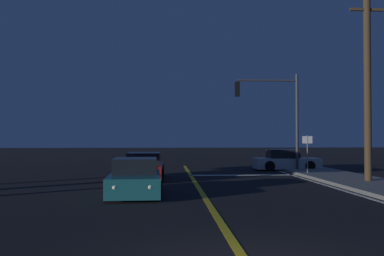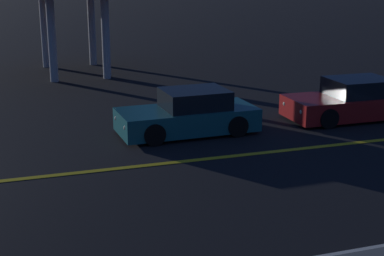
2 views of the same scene
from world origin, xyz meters
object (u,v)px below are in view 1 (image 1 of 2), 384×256
(car_following_oncoming_teal, at_px, (135,179))
(utility_pole_right, at_px, (367,77))
(car_side_waiting_silver, at_px, (286,161))
(traffic_signal_near_right, at_px, (275,107))
(street_sign_corner, at_px, (307,148))
(car_lead_oncoming_red, at_px, (144,168))

(car_following_oncoming_teal, relative_size, utility_pole_right, 0.45)
(car_side_waiting_silver, height_order, traffic_signal_near_right, traffic_signal_near_right)
(traffic_signal_near_right, bearing_deg, utility_pole_right, 109.43)
(car_following_oncoming_teal, height_order, street_sign_corner, street_sign_corner)
(car_lead_oncoming_red, height_order, street_sign_corner, street_sign_corner)
(traffic_signal_near_right, bearing_deg, car_lead_oncoming_red, 29.00)
(traffic_signal_near_right, distance_m, street_sign_corner, 3.91)
(utility_pole_right, xyz_separation_m, street_sign_corner, (-1.40, 4.21, -3.36))
(traffic_signal_near_right, bearing_deg, street_sign_corner, 110.94)
(car_following_oncoming_teal, xyz_separation_m, traffic_signal_near_right, (7.86, 10.07, 3.44))
(car_lead_oncoming_red, relative_size, street_sign_corner, 1.97)
(utility_pole_right, bearing_deg, car_following_oncoming_teal, -163.46)
(car_lead_oncoming_red, distance_m, traffic_signal_near_right, 9.60)
(car_lead_oncoming_red, xyz_separation_m, street_sign_corner, (8.91, 1.55, 0.93))
(car_following_oncoming_teal, relative_size, street_sign_corner, 1.90)
(car_side_waiting_silver, bearing_deg, utility_pole_right, 11.27)
(car_following_oncoming_teal, distance_m, traffic_signal_near_right, 13.23)
(utility_pole_right, bearing_deg, car_lead_oncoming_red, 165.52)
(car_lead_oncoming_red, height_order, car_side_waiting_silver, same)
(car_lead_oncoming_red, height_order, traffic_signal_near_right, traffic_signal_near_right)
(car_lead_oncoming_red, bearing_deg, car_side_waiting_silver, -146.85)
(car_following_oncoming_teal, bearing_deg, street_sign_corner, -142.58)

